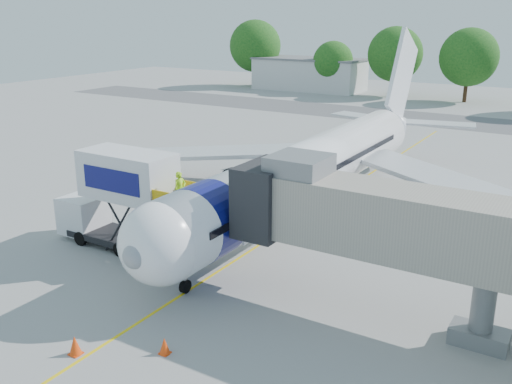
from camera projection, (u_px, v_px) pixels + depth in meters
The scene contains 13 objects.
ground at pixel (284, 229), 34.19m from camera, with size 160.00×160.00×0.00m, color #9C9C9A.
guidance_line at pixel (284, 229), 34.19m from camera, with size 0.15×70.00×0.01m, color yellow.
taxiway_strip at pixel (452, 121), 68.40m from camera, with size 120.00×10.00×0.01m, color #59595B.
aircraft at pixel (315, 167), 36.67m from camera, with size 34.17×37.73×11.35m.
jet_bridge at pixel (375, 220), 23.22m from camera, with size 13.90×3.20×6.60m.
catering_hiloader at pixel (121, 200), 30.77m from camera, with size 8.60×2.44×5.50m.
safety_cone_a at pixel (165, 346), 21.60m from camera, with size 0.42×0.42×0.67m.
safety_cone_b at pixel (75, 346), 21.55m from camera, with size 0.49×0.49×0.77m.
outbuilding_left at pixel (309, 74), 96.18m from camera, with size 18.40×8.40×5.30m.
tree_a at pixel (255, 46), 99.83m from camera, with size 8.96×8.96×11.43m.
tree_b at pixel (333, 61), 91.62m from camera, with size 6.47×6.47×8.25m.
tree_c at pixel (395, 54), 86.95m from camera, with size 8.32×8.32×10.61m.
tree_d at pixel (469, 57), 81.42m from camera, with size 8.27×8.27×10.55m.
Camera 1 is at (15.21, -28.15, 12.37)m, focal length 40.00 mm.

